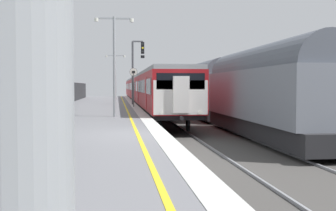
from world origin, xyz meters
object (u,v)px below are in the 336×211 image
commuter_train_at_platform (144,89)px  platform_lamp_mid (114,57)px  signal_gantry (136,65)px  freight_train_adjacent_track (203,88)px  background_tree_left (50,62)px  speed_limit_sign (134,82)px  background_tree_centre (25,25)px  platform_lamp_far (116,73)px

commuter_train_at_platform → platform_lamp_mid: 28.18m
signal_gantry → platform_lamp_mid: bearing=-96.7°
freight_train_adjacent_track → background_tree_left: 20.63m
speed_limit_sign → background_tree_centre: 9.35m
commuter_train_at_platform → background_tree_left: size_ratio=10.07×
freight_train_adjacent_track → signal_gantry: (-5.49, 2.03, 1.96)m
platform_lamp_far → freight_train_adjacent_track: bearing=-52.6°
commuter_train_at_platform → platform_lamp_far: 6.65m
background_tree_left → background_tree_centre: bearing=-88.3°
freight_train_adjacent_track → signal_gantry: size_ratio=8.19×
platform_lamp_mid → commuter_train_at_platform: bearing=83.4°
background_tree_centre → background_tree_left: bearing=91.7°
background_tree_left → background_tree_centre: 15.64m
signal_gantry → platform_lamp_far: bearing=103.2°
background_tree_left → platform_lamp_far: bearing=-34.3°
commuter_train_at_platform → platform_lamp_far: bearing=-120.0°
signal_gantry → background_tree_centre: (-8.52, -3.13, 2.85)m
platform_lamp_far → background_tree_centre: (-6.78, -10.56, 3.36)m
commuter_train_at_platform → signal_gantry: size_ratio=10.88×
signal_gantry → platform_lamp_far: signal_gantry is taller
signal_gantry → background_tree_centre: background_tree_centre is taller
background_tree_centre → commuter_train_at_platform: bearing=58.2°
commuter_train_at_platform → speed_limit_sign: 17.49m
signal_gantry → background_tree_centre: 9.51m
background_tree_left → signal_gantry: bearing=-54.0°
signal_gantry → background_tree_centre: size_ratio=0.66×
signal_gantry → background_tree_left: 15.32m
speed_limit_sign → background_tree_centre: size_ratio=0.35×
freight_train_adjacent_track → signal_gantry: signal_gantry is taller
freight_train_adjacent_track → platform_lamp_far: bearing=127.4°
platform_lamp_mid → platform_lamp_far: 22.35m
freight_train_adjacent_track → platform_lamp_mid: platform_lamp_mid is taller
commuter_train_at_platform → signal_gantry: (-1.49, -13.02, 2.13)m
commuter_train_at_platform → signal_gantry: signal_gantry is taller
platform_lamp_mid → background_tree_centre: 13.96m
speed_limit_sign → platform_lamp_far: size_ratio=0.61×
signal_gantry → speed_limit_sign: 4.64m
platform_lamp_mid → platform_lamp_far: size_ratio=1.07×
freight_train_adjacent_track → speed_limit_sign: size_ratio=15.18×
speed_limit_sign → background_tree_left: 18.99m
speed_limit_sign → platform_lamp_mid: platform_lamp_mid is taller
signal_gantry → platform_lamp_mid: signal_gantry is taller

